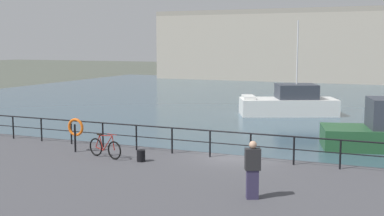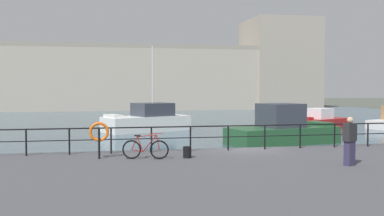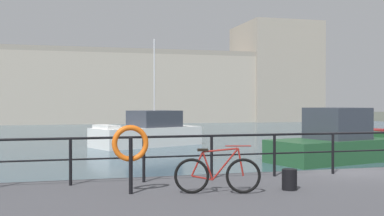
# 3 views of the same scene
# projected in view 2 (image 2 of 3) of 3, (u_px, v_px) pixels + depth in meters

# --- Properties ---
(ground_plane) EXTENTS (240.00, 240.00, 0.00)m
(ground_plane) POSITION_uv_depth(u_px,v_px,m) (242.00, 172.00, 20.95)
(ground_plane) COLOR #4C5147
(water_basin) EXTENTS (80.00, 60.00, 0.01)m
(water_basin) POSITION_uv_depth(u_px,v_px,m) (158.00, 122.00, 50.54)
(water_basin) COLOR #385160
(water_basin) RESTS_ON ground_plane
(quay_promenade) EXTENTS (56.00, 13.00, 1.09)m
(quay_promenade) POSITION_uv_depth(u_px,v_px,m) (304.00, 192.00, 14.56)
(quay_promenade) COLOR #47474C
(quay_promenade) RESTS_ON ground_plane
(harbor_building) EXTENTS (61.57, 12.19, 15.56)m
(harbor_building) POSITION_uv_depth(u_px,v_px,m) (173.00, 76.00, 79.21)
(harbor_building) COLOR #A89E8E
(harbor_building) RESTS_ON ground_plane
(moored_cabin_cruiser) EXTENTS (6.09, 4.66, 1.85)m
(moored_cabin_cruiser) POSITION_uv_depth(u_px,v_px,m) (320.00, 122.00, 42.10)
(moored_cabin_cruiser) COLOR maroon
(moored_cabin_cruiser) RESTS_ON water_basin
(moored_harbor_tender) EXTENTS (7.99, 4.73, 2.68)m
(moored_harbor_tender) POSITION_uv_depth(u_px,v_px,m) (282.00, 130.00, 31.10)
(moored_harbor_tender) COLOR #23512D
(moored_harbor_tender) RESTS_ON water_basin
(moored_red_daysailer) EXTENTS (7.90, 5.69, 7.31)m
(moored_red_daysailer) POSITION_uv_depth(u_px,v_px,m) (147.00, 120.00, 40.00)
(moored_red_daysailer) COLOR white
(moored_red_daysailer) RESTS_ON water_basin
(quay_railing) EXTENTS (24.85, 0.07, 1.08)m
(quay_railing) POSITION_uv_depth(u_px,v_px,m) (247.00, 133.00, 20.13)
(quay_railing) COLOR black
(quay_railing) RESTS_ON quay_promenade
(parked_bicycle) EXTENTS (1.73, 0.50, 0.98)m
(parked_bicycle) POSITION_uv_depth(u_px,v_px,m) (145.00, 149.00, 17.55)
(parked_bicycle) COLOR black
(parked_bicycle) RESTS_ON quay_promenade
(mooring_bollard) EXTENTS (0.32, 0.32, 0.44)m
(mooring_bollard) POSITION_uv_depth(u_px,v_px,m) (187.00, 152.00, 17.86)
(mooring_bollard) COLOR black
(mooring_bollard) RESTS_ON quay_promenade
(life_ring_stand) EXTENTS (0.75, 0.16, 1.40)m
(life_ring_stand) POSITION_uv_depth(u_px,v_px,m) (99.00, 133.00, 17.66)
(life_ring_stand) COLOR black
(life_ring_stand) RESTS_ON quay_promenade
(standing_person) EXTENTS (0.52, 0.44, 1.69)m
(standing_person) POSITION_uv_depth(u_px,v_px,m) (350.00, 141.00, 16.09)
(standing_person) COLOR #332D4C
(standing_person) RESTS_ON quay_promenade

